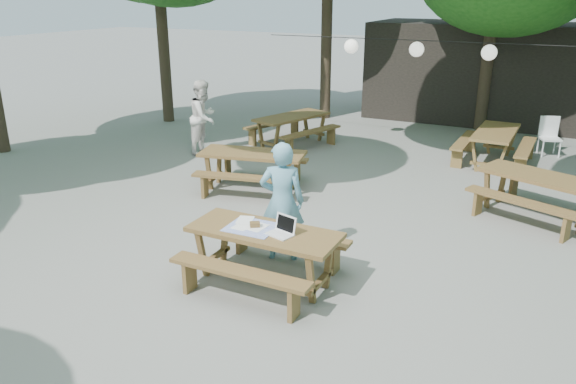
# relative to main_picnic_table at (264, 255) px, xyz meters

# --- Properties ---
(ground) EXTENTS (80.00, 80.00, 0.00)m
(ground) POSITION_rel_main_picnic_table_xyz_m (0.20, 1.34, -0.39)
(ground) COLOR slate
(ground) RESTS_ON ground
(pavilion) EXTENTS (6.00, 3.00, 2.80)m
(pavilion) POSITION_rel_main_picnic_table_xyz_m (0.70, 11.84, 1.01)
(pavilion) COLOR black
(pavilion) RESTS_ON ground
(main_picnic_table) EXTENTS (2.00, 1.58, 0.75)m
(main_picnic_table) POSITION_rel_main_picnic_table_xyz_m (0.00, 0.00, 0.00)
(main_picnic_table) COLOR brown
(main_picnic_table) RESTS_ON ground
(picnic_table_nw) EXTENTS (2.20, 1.96, 0.75)m
(picnic_table_nw) POSITION_rel_main_picnic_table_xyz_m (-1.99, 3.16, 0.00)
(picnic_table_nw) COLOR brown
(picnic_table_nw) RESTS_ON ground
(picnic_table_ne) EXTENTS (2.34, 2.15, 0.75)m
(picnic_table_ne) POSITION_rel_main_picnic_table_xyz_m (3.10, 4.07, 0.00)
(picnic_table_ne) COLOR brown
(picnic_table_ne) RESTS_ON ground
(picnic_table_far_w) EXTENTS (2.11, 2.31, 0.75)m
(picnic_table_far_w) POSITION_rel_main_picnic_table_xyz_m (-2.77, 6.49, 0.00)
(picnic_table_far_w) COLOR brown
(picnic_table_far_w) RESTS_ON ground
(picnic_table_far_e) EXTENTS (1.63, 2.02, 0.75)m
(picnic_table_far_e) POSITION_rel_main_picnic_table_xyz_m (1.98, 7.09, 0.00)
(picnic_table_far_e) COLOR brown
(picnic_table_far_e) RESTS_ON ground
(woman) EXTENTS (0.74, 0.62, 1.74)m
(woman) POSITION_rel_main_picnic_table_xyz_m (-0.12, 0.75, 0.48)
(woman) COLOR #66A2BB
(woman) RESTS_ON ground
(second_person) EXTENTS (0.73, 0.90, 1.74)m
(second_person) POSITION_rel_main_picnic_table_xyz_m (-4.32, 4.93, 0.48)
(second_person) COLOR white
(second_person) RESTS_ON ground
(plastic_chair) EXTENTS (0.56, 0.56, 0.90)m
(plastic_chair) POSITION_rel_main_picnic_table_xyz_m (3.06, 8.37, -0.13)
(plastic_chair) COLOR white
(plastic_chair) RESTS_ON ground
(laptop) EXTENTS (0.39, 0.34, 0.24)m
(laptop) POSITION_rel_main_picnic_table_xyz_m (0.27, -0.00, 0.42)
(laptop) COLOR white
(laptop) RESTS_ON main_picnic_table
(tabletop_clutter) EXTENTS (0.67, 0.61, 0.08)m
(tabletop_clutter) POSITION_rel_main_picnic_table_xyz_m (-0.18, 0.01, 0.37)
(tabletop_clutter) COLOR blue
(tabletop_clutter) RESTS_ON main_picnic_table
(paper_lanterns) EXTENTS (9.00, 0.34, 0.38)m
(paper_lanterns) POSITION_rel_main_picnic_table_xyz_m (0.02, 7.34, 2.02)
(paper_lanterns) COLOR black
(paper_lanterns) RESTS_ON ground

